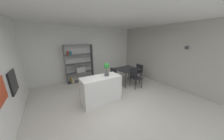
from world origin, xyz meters
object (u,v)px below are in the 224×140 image
object	(u,v)px
open_bookshelf	(79,66)
potted_plant_on_island	(107,68)
dining_chair_island_side	(115,75)
dining_chair_window_side	(138,71)
built_in_oven	(13,82)
dining_table	(127,70)
kitchen_island	(101,89)
dining_chair_near	(135,76)

from	to	relation	value
open_bookshelf	potted_plant_on_island	bearing A→B (deg)	-82.39
dining_chair_island_side	dining_chair_window_side	size ratio (longest dim) A/B	1.04
built_in_oven	potted_plant_on_island	size ratio (longest dim) A/B	1.36
built_in_oven	dining_table	bearing A→B (deg)	3.67
potted_plant_on_island	open_bookshelf	xyz separation A→B (m)	(-0.31, 2.34, -0.36)
kitchen_island	open_bookshelf	distance (m)	2.36
kitchen_island	dining_chair_near	distance (m)	1.89
potted_plant_on_island	built_in_oven	bearing A→B (deg)	167.90
open_bookshelf	dining_chair_window_side	size ratio (longest dim) A/B	2.21
dining_table	potted_plant_on_island	bearing A→B (deg)	-153.86
dining_chair_near	dining_chair_window_side	world-z (taller)	dining_chair_near
kitchen_island	potted_plant_on_island	world-z (taller)	potted_plant_on_island
kitchen_island	dining_chair_near	world-z (taller)	kitchen_island
kitchen_island	dining_chair_window_side	distance (m)	2.71
kitchen_island	dining_table	distance (m)	2.03
potted_plant_on_island	dining_chair_window_side	size ratio (longest dim) A/B	0.53
built_in_oven	dining_table	xyz separation A→B (m)	(4.13, 0.27, -0.39)
dining_chair_island_side	dining_chair_near	bearing A→B (deg)	-129.59
dining_chair_near	dining_chair_window_side	distance (m)	0.90
dining_table	dining_chair_island_side	size ratio (longest dim) A/B	1.17
potted_plant_on_island	dining_chair_window_side	distance (m)	2.59
built_in_oven	dining_table	size ratio (longest dim) A/B	0.58
dining_table	dining_chair_window_side	xyz separation A→B (m)	(0.74, 0.00, -0.16)
potted_plant_on_island	dining_table	size ratio (longest dim) A/B	0.43
dining_chair_island_side	dining_chair_window_side	distance (m)	1.47
dining_chair_island_side	dining_table	bearing A→B (deg)	-94.21
open_bookshelf	dining_table	xyz separation A→B (m)	(1.94, -1.53, -0.16)
built_in_oven	dining_chair_near	xyz separation A→B (m)	(4.14, -0.26, -0.55)
dining_table	dining_chair_window_side	distance (m)	0.76
built_in_oven	dining_chair_island_side	world-z (taller)	built_in_oven
dining_table	dining_chair_near	bearing A→B (deg)	-88.93
built_in_oven	kitchen_island	xyz separation A→B (m)	(2.28, -0.53, -0.62)
open_bookshelf	dining_chair_island_side	distance (m)	1.98
dining_chair_island_side	dining_chair_window_side	xyz separation A→B (m)	(1.47, 0.01, -0.02)
kitchen_island	dining_chair_window_side	world-z (taller)	kitchen_island
dining_chair_window_side	open_bookshelf	bearing A→B (deg)	-120.17
built_in_oven	dining_chair_window_side	xyz separation A→B (m)	(4.87, 0.27, -0.55)
built_in_oven	dining_chair_window_side	bearing A→B (deg)	3.12
open_bookshelf	built_in_oven	bearing A→B (deg)	-140.54
built_in_oven	kitchen_island	size ratio (longest dim) A/B	0.46
open_bookshelf	dining_chair_window_side	distance (m)	3.11
kitchen_island	potted_plant_on_island	xyz separation A→B (m)	(0.22, -0.01, 0.74)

